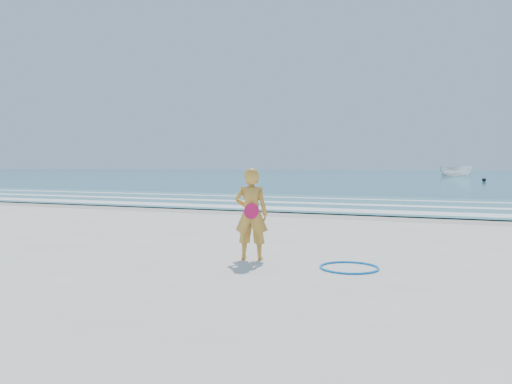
% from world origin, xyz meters
% --- Properties ---
extents(ground, '(400.00, 400.00, 0.00)m').
position_xyz_m(ground, '(0.00, 0.00, 0.00)').
color(ground, silver).
rests_on(ground, ground).
extents(wet_sand, '(400.00, 2.40, 0.00)m').
position_xyz_m(wet_sand, '(0.00, 9.00, 0.00)').
color(wet_sand, '#B2A893').
rests_on(wet_sand, ground).
extents(ocean, '(400.00, 190.00, 0.04)m').
position_xyz_m(ocean, '(0.00, 105.00, 0.02)').
color(ocean, '#19727F').
rests_on(ocean, ground).
extents(shallow, '(400.00, 10.00, 0.01)m').
position_xyz_m(shallow, '(0.00, 14.00, 0.04)').
color(shallow, '#59B7AD').
rests_on(shallow, ocean).
extents(foam_near, '(400.00, 1.40, 0.01)m').
position_xyz_m(foam_near, '(0.00, 10.30, 0.05)').
color(foam_near, white).
rests_on(foam_near, shallow).
extents(foam_mid, '(400.00, 0.90, 0.01)m').
position_xyz_m(foam_mid, '(0.00, 13.20, 0.05)').
color(foam_mid, white).
rests_on(foam_mid, shallow).
extents(foam_far, '(400.00, 0.60, 0.01)m').
position_xyz_m(foam_far, '(0.00, 16.50, 0.05)').
color(foam_far, white).
rests_on(foam_far, shallow).
extents(hoop, '(1.15, 1.15, 0.03)m').
position_xyz_m(hoop, '(3.26, 0.56, 0.02)').
color(hoop, '#0C84E1').
rests_on(hoop, ground).
extents(boat, '(4.84, 2.65, 1.77)m').
position_xyz_m(boat, '(4.18, 69.86, 0.93)').
color(boat, white).
rests_on(boat, ocean).
extents(buoy, '(0.40, 0.40, 0.40)m').
position_xyz_m(buoy, '(7.01, 47.58, 0.24)').
color(buoy, black).
rests_on(buoy, ocean).
extents(woman, '(0.65, 0.50, 1.60)m').
position_xyz_m(woman, '(1.51, 0.68, 0.80)').
color(woman, gold).
rests_on(woman, ground).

